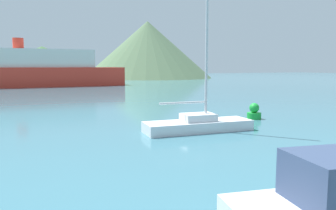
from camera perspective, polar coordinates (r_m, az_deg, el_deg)
sailboat_inner at (r=15.68m, az=5.31°, el=-3.02°), size 5.30×1.92×9.03m
ferry_distant at (r=53.57m, az=-24.43°, el=5.52°), size 30.59×6.26×7.19m
buoy_marker at (r=19.86m, az=14.77°, el=-1.25°), size 0.82×0.82×0.94m
hill_central at (r=82.72m, az=-21.00°, el=6.87°), size 37.18×37.18×7.66m
hill_east at (r=87.57m, az=-3.57°, el=9.60°), size 33.65×33.65×14.76m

